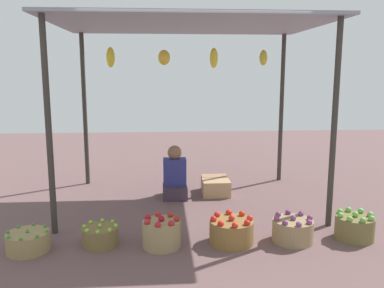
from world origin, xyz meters
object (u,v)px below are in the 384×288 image
object	(u,v)px
basket_limes	(100,236)
wooden_crate_near_vendor	(214,183)
basket_green_chilies	(28,242)
basket_green_apples	(355,227)
basket_red_apples	(162,233)
basket_purple_onions	(293,230)
basket_red_tomatoes	(231,231)
vendor_person	(175,177)
wooden_crate_stacked_rear	(216,188)

from	to	relation	value
basket_limes	wooden_crate_near_vendor	distance (m)	2.48
basket_green_chilies	basket_green_apples	size ratio (longest dim) A/B	1.03
basket_red_apples	basket_purple_onions	size ratio (longest dim) A/B	0.91
basket_red_apples	basket_red_tomatoes	distance (m)	0.76
vendor_person	basket_red_apples	bearing A→B (deg)	-96.32
basket_limes	basket_red_tomatoes	world-z (taller)	basket_red_tomatoes
basket_green_chilies	basket_red_apples	bearing A→B (deg)	0.62
basket_green_chilies	wooden_crate_near_vendor	world-z (taller)	same
basket_limes	basket_purple_onions	bearing A→B (deg)	-1.20
basket_red_apples	wooden_crate_stacked_rear	world-z (taller)	basket_red_apples
wooden_crate_near_vendor	vendor_person	bearing A→B (deg)	-155.51
basket_red_apples	basket_green_apples	world-z (taller)	basket_red_apples
basket_green_chilies	vendor_person	bearing A→B (deg)	48.29
basket_green_chilies	basket_purple_onions	bearing A→B (deg)	1.02
vendor_person	basket_limes	distance (m)	1.90
basket_green_apples	wooden_crate_near_vendor	distance (m)	2.41
basket_red_apples	basket_green_chilies	bearing A→B (deg)	-179.38
vendor_person	wooden_crate_stacked_rear	distance (m)	0.65
basket_red_apples	basket_red_tomatoes	size ratio (longest dim) A/B	0.85
basket_red_tomatoes	basket_green_apples	distance (m)	1.40
basket_red_tomatoes	basket_green_apples	xyz separation A→B (m)	(1.40, 0.01, 0.00)
basket_limes	vendor_person	bearing A→B (deg)	63.10
vendor_person	wooden_crate_near_vendor	size ratio (longest dim) A/B	1.92
vendor_person	basket_green_chilies	size ratio (longest dim) A/B	1.78
wooden_crate_near_vendor	basket_green_apples	bearing A→B (deg)	-56.47
basket_limes	basket_red_apples	distance (m)	0.67
basket_green_chilies	basket_limes	xyz separation A→B (m)	(0.73, 0.09, 0.00)
wooden_crate_stacked_rear	basket_green_chilies	bearing A→B (deg)	-141.19
basket_limes	basket_green_apples	bearing A→B (deg)	-0.60
vendor_person	basket_green_apples	world-z (taller)	vendor_person
basket_red_tomatoes	wooden_crate_near_vendor	size ratio (longest dim) A/B	1.19
basket_red_apples	basket_green_apples	xyz separation A→B (m)	(2.16, 0.05, -0.01)
basket_green_apples	basket_green_chilies	bearing A→B (deg)	-178.95
basket_red_tomatoes	basket_green_apples	size ratio (longest dim) A/B	1.13
basket_purple_onions	wooden_crate_stacked_rear	bearing A→B (deg)	109.85
vendor_person	wooden_crate_near_vendor	distance (m)	0.72
basket_red_tomatoes	basket_green_apples	bearing A→B (deg)	0.52
basket_purple_onions	basket_green_apples	world-z (taller)	basket_green_apples
basket_green_chilies	basket_limes	distance (m)	0.74
wooden_crate_stacked_rear	basket_green_apples	bearing A→B (deg)	-52.08
basket_red_tomatoes	basket_purple_onions	bearing A→B (deg)	-0.17
basket_red_apples	basket_red_tomatoes	xyz separation A→B (m)	(0.76, 0.04, -0.01)
basket_purple_onions	basket_green_apples	distance (m)	0.71
basket_limes	basket_red_tomatoes	distance (m)	1.42
basket_green_apples	wooden_crate_stacked_rear	distance (m)	2.18
basket_red_apples	wooden_crate_near_vendor	world-z (taller)	basket_red_apples
basket_purple_onions	basket_red_tomatoes	bearing A→B (deg)	179.83
basket_green_chilies	basket_red_apples	world-z (taller)	basket_red_apples
vendor_person	wooden_crate_stacked_rear	size ratio (longest dim) A/B	1.89
vendor_person	basket_green_apples	bearing A→B (deg)	-41.17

